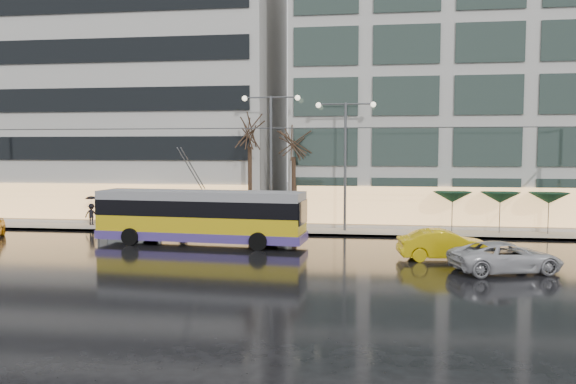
# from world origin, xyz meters

# --- Properties ---
(ground) EXTENTS (140.00, 140.00, 0.00)m
(ground) POSITION_xyz_m (0.00, 0.00, 0.00)
(ground) COLOR black
(ground) RESTS_ON ground
(sidewalk) EXTENTS (80.00, 10.00, 0.15)m
(sidewalk) POSITION_xyz_m (2.00, 14.00, 0.07)
(sidewalk) COLOR gray
(sidewalk) RESTS_ON ground
(kerb) EXTENTS (80.00, 0.10, 0.15)m
(kerb) POSITION_xyz_m (2.00, 9.05, 0.07)
(kerb) COLOR slate
(kerb) RESTS_ON ground
(building_left) EXTENTS (34.00, 14.00, 22.00)m
(building_left) POSITION_xyz_m (-16.00, 19.00, 11.15)
(building_left) COLOR beige
(building_left) RESTS_ON sidewalk
(building_right) EXTENTS (32.00, 14.00, 25.00)m
(building_right) POSITION_xyz_m (19.00, 19.00, 12.65)
(building_right) COLOR beige
(building_right) RESTS_ON sidewalk
(trolleybus) EXTENTS (12.42, 5.25, 5.68)m
(trolleybus) POSITION_xyz_m (-1.21, 4.94, 1.54)
(trolleybus) COLOR gold
(trolleybus) RESTS_ON ground
(catenary) EXTENTS (42.24, 5.12, 7.00)m
(catenary) POSITION_xyz_m (1.00, 7.94, 4.25)
(catenary) COLOR #595B60
(catenary) RESTS_ON ground
(bus_shelter) EXTENTS (4.20, 1.60, 2.51)m
(bus_shelter) POSITION_xyz_m (-8.38, 10.69, 1.96)
(bus_shelter) COLOR #595B60
(bus_shelter) RESTS_ON sidewalk
(street_lamp_near) EXTENTS (3.96, 0.36, 9.03)m
(street_lamp_near) POSITION_xyz_m (2.00, 10.80, 5.99)
(street_lamp_near) COLOR #595B60
(street_lamp_near) RESTS_ON sidewalk
(street_lamp_far) EXTENTS (3.96, 0.36, 8.53)m
(street_lamp_far) POSITION_xyz_m (7.00, 10.80, 5.71)
(street_lamp_far) COLOR #595B60
(street_lamp_far) RESTS_ON sidewalk
(tree_a) EXTENTS (3.20, 3.20, 8.40)m
(tree_a) POSITION_xyz_m (0.50, 11.00, 7.09)
(tree_a) COLOR black
(tree_a) RESTS_ON sidewalk
(tree_b) EXTENTS (3.20, 3.20, 7.70)m
(tree_b) POSITION_xyz_m (3.50, 11.20, 6.40)
(tree_b) COLOR black
(tree_b) RESTS_ON sidewalk
(parasol_a) EXTENTS (2.50, 2.50, 2.65)m
(parasol_a) POSITION_xyz_m (14.00, 11.00, 2.45)
(parasol_a) COLOR #595B60
(parasol_a) RESTS_ON sidewalk
(parasol_b) EXTENTS (2.50, 2.50, 2.65)m
(parasol_b) POSITION_xyz_m (17.00, 11.00, 2.45)
(parasol_b) COLOR #595B60
(parasol_b) RESTS_ON sidewalk
(parasol_c) EXTENTS (2.50, 2.50, 2.65)m
(parasol_c) POSITION_xyz_m (20.00, 11.00, 2.45)
(parasol_c) COLOR #595B60
(parasol_c) RESTS_ON sidewalk
(taxi_b) EXTENTS (4.76, 2.09, 1.52)m
(taxi_b) POSITION_xyz_m (12.29, 2.04, 0.76)
(taxi_b) COLOR gold
(taxi_b) RESTS_ON ground
(sedan_silver) EXTENTS (5.45, 3.62, 1.39)m
(sedan_silver) POSITION_xyz_m (14.62, -0.56, 0.70)
(sedan_silver) COLOR #BABABF
(sedan_silver) RESTS_ON ground
(pedestrian_a) EXTENTS (1.12, 1.14, 2.19)m
(pedestrian_a) POSITION_xyz_m (-4.44, 11.34, 1.56)
(pedestrian_a) COLOR black
(pedestrian_a) RESTS_ON sidewalk
(pedestrian_b) EXTENTS (1.07, 0.94, 1.83)m
(pedestrian_b) POSITION_xyz_m (-7.06, 11.88, 1.07)
(pedestrian_b) COLOR black
(pedestrian_b) RESTS_ON sidewalk
(pedestrian_c) EXTENTS (1.02, 0.87, 2.11)m
(pedestrian_c) POSITION_xyz_m (-11.17, 11.19, 1.27)
(pedestrian_c) COLOR black
(pedestrian_c) RESTS_ON sidewalk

